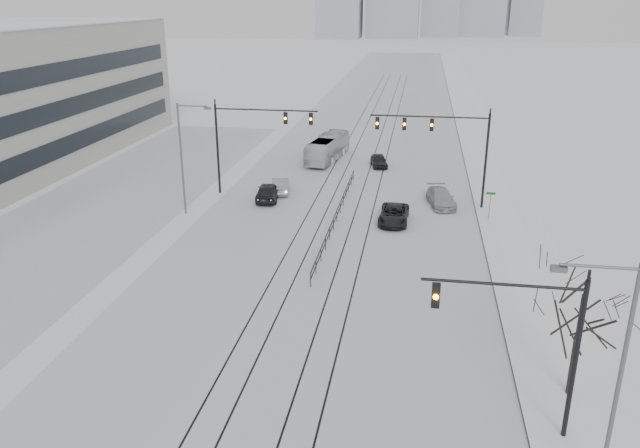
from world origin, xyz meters
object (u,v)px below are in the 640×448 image
at_px(bare_tree, 582,306).
at_px(sedan_nb_right, 441,198).
at_px(traffic_mast_near, 534,335).
at_px(sedan_nb_front, 394,215).
at_px(sedan_sb_outer, 280,185).
at_px(sedan_sb_inner, 268,192).
at_px(sedan_nb_far, 379,161).
at_px(box_truck, 328,148).

relative_size(bare_tree, sedan_nb_right, 1.30).
height_order(traffic_mast_near, sedan_nb_front, traffic_mast_near).
bearing_deg(sedan_sb_outer, sedan_sb_inner, 65.11).
height_order(sedan_sb_inner, sedan_nb_front, sedan_sb_inner).
xyz_separation_m(sedan_nb_far, box_truck, (-5.66, 1.77, 0.71)).
relative_size(bare_tree, box_truck, 0.63).
distance_m(sedan_nb_front, sedan_nb_right, 6.15).
bearing_deg(box_truck, sedan_nb_far, 171.20).
bearing_deg(sedan_nb_right, sedan_sb_inner, 171.91).
bearing_deg(bare_tree, traffic_mast_near, -128.76).
bearing_deg(sedan_sb_inner, traffic_mast_near, 115.79).
relative_size(sedan_sb_outer, sedan_nb_right, 0.88).
bearing_deg(sedan_nb_front, traffic_mast_near, -73.90).
xyz_separation_m(bare_tree, sedan_nb_front, (-8.78, 21.49, -3.82)).
bearing_deg(box_truck, sedan_nb_right, 138.83).
bearing_deg(sedan_nb_far, sedan_nb_front, -93.94).
distance_m(traffic_mast_near, sedan_sb_inner, 33.67).
distance_m(bare_tree, sedan_nb_front, 23.53).
height_order(sedan_nb_front, box_truck, box_truck).
relative_size(sedan_nb_front, sedan_nb_far, 1.28).
height_order(sedan_sb_inner, box_truck, box_truck).
height_order(traffic_mast_near, sedan_nb_far, traffic_mast_near).
xyz_separation_m(sedan_nb_front, box_truck, (-8.04, 18.76, 0.68)).
relative_size(bare_tree, sedan_sb_outer, 1.48).
relative_size(sedan_sb_inner, box_truck, 0.47).
height_order(sedan_sb_outer, sedan_nb_far, sedan_sb_outer).
height_order(sedan_nb_front, sedan_nb_right, sedan_nb_right).
height_order(sedan_sb_outer, sedan_nb_right, sedan_nb_right).
bearing_deg(sedan_nb_far, box_truck, 150.80).
xyz_separation_m(sedan_sb_inner, sedan_nb_front, (11.08, -4.04, -0.11)).
relative_size(sedan_nb_front, box_truck, 0.50).
relative_size(traffic_mast_near, sedan_nb_far, 1.87).
xyz_separation_m(traffic_mast_near, bare_tree, (2.41, 3.00, -0.07)).
bearing_deg(sedan_sb_outer, traffic_mast_near, 107.86).
bearing_deg(traffic_mast_near, sedan_sb_inner, 121.45).
xyz_separation_m(bare_tree, sedan_nb_far, (-11.16, 38.48, -3.85)).
bearing_deg(sedan_sb_outer, bare_tree, 113.88).
relative_size(sedan_sb_inner, sedan_nb_right, 0.97).
relative_size(sedan_sb_inner, sedan_nb_far, 1.22).
bearing_deg(sedan_nb_front, sedan_nb_far, 99.48).
distance_m(sedan_sb_outer, sedan_nb_front, 12.28).
distance_m(traffic_mast_near, bare_tree, 3.85).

